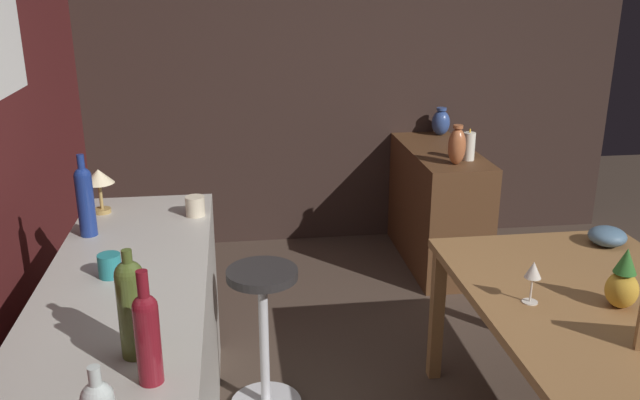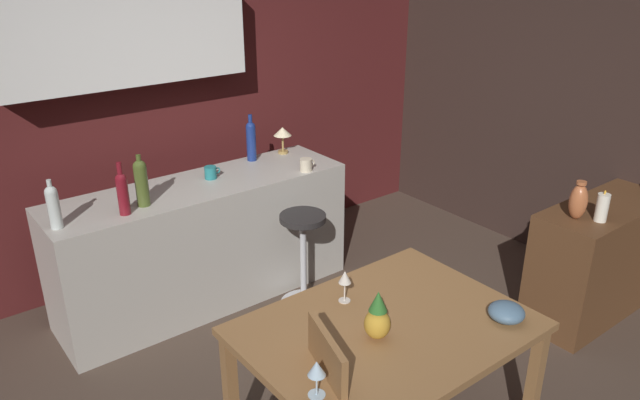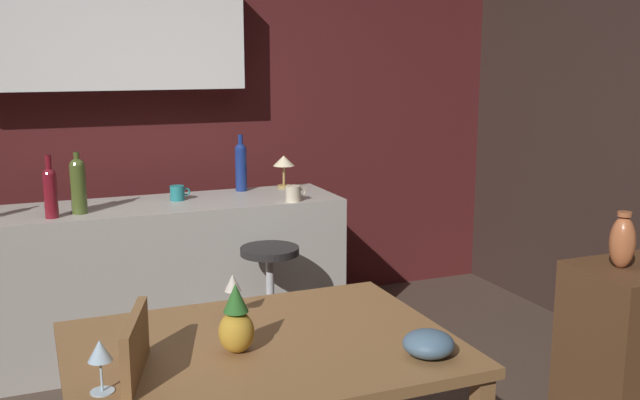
{
  "view_description": "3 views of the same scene",
  "coord_description": "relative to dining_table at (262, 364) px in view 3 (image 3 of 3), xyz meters",
  "views": [
    {
      "loc": [
        -2.3,
        1.0,
        1.96
      ],
      "look_at": [
        0.39,
        0.64,
        1.04
      ],
      "focal_mm": 37.48,
      "sensor_mm": 36.0,
      "label": 1
    },
    {
      "loc": [
        -1.79,
        -2.12,
        2.41
      ],
      "look_at": [
        0.36,
        0.65,
        0.92
      ],
      "focal_mm": 33.83,
      "sensor_mm": 36.0,
      "label": 2
    },
    {
      "loc": [
        -0.78,
        -2.71,
        1.73
      ],
      "look_at": [
        0.59,
        0.65,
        1.01
      ],
      "focal_mm": 40.59,
      "sensor_mm": 36.0,
      "label": 3
    }
  ],
  "objects": [
    {
      "name": "wall_kitchen_back",
      "position": [
        0.0,
        2.49,
        0.75
      ],
      "size": [
        5.2,
        0.33,
        2.6
      ],
      "color": "#4C1919",
      "rests_on": "ground_plane"
    },
    {
      "name": "dining_table",
      "position": [
        0.0,
        0.0,
        0.0
      ],
      "size": [
        1.34,
        0.99,
        0.74
      ],
      "color": "olive",
      "rests_on": "ground_plane"
    },
    {
      "name": "kitchen_counter",
      "position": [
        -0.03,
        1.83,
        -0.21
      ],
      "size": [
        2.1,
        0.6,
        0.9
      ],
      "primitive_type": "cube",
      "color": "#B2ADA3",
      "rests_on": "ground_plane"
    },
    {
      "name": "bar_stool",
      "position": [
        0.47,
        1.31,
        -0.28
      ],
      "size": [
        0.34,
        0.34,
        0.72
      ],
      "color": "#262323",
      "rests_on": "ground_plane"
    },
    {
      "name": "wine_glass_left",
      "position": [
        -0.02,
        0.29,
        0.21
      ],
      "size": [
        0.07,
        0.07,
        0.17
      ],
      "color": "silver",
      "rests_on": "dining_table"
    },
    {
      "name": "wine_glass_right",
      "position": [
        -0.56,
        -0.18,
        0.2
      ],
      "size": [
        0.07,
        0.07,
        0.17
      ],
      "color": "silver",
      "rests_on": "dining_table"
    },
    {
      "name": "pineapple_centerpiece",
      "position": [
        -0.1,
        -0.04,
        0.18
      ],
      "size": [
        0.12,
        0.12,
        0.24
      ],
      "color": "gold",
      "rests_on": "dining_table"
    },
    {
      "name": "fruit_bowl",
      "position": [
        0.48,
        -0.32,
        0.12
      ],
      "size": [
        0.17,
        0.17,
        0.09
      ],
      "primitive_type": "ellipsoid",
      "color": "slate",
      "rests_on": "dining_table"
    },
    {
      "name": "wine_bottle_ruby",
      "position": [
        -0.61,
        1.66,
        0.39
      ],
      "size": [
        0.07,
        0.07,
        0.33
      ],
      "color": "maroon",
      "rests_on": "kitchen_counter"
    },
    {
      "name": "wine_bottle_olive",
      "position": [
        -0.47,
        1.72,
        0.4
      ],
      "size": [
        0.08,
        0.08,
        0.33
      ],
      "color": "#475623",
      "rests_on": "kitchen_counter"
    },
    {
      "name": "wine_bottle_cobalt",
      "position": [
        0.52,
        2.04,
        0.4
      ],
      "size": [
        0.07,
        0.07,
        0.36
      ],
      "color": "navy",
      "rests_on": "kitchen_counter"
    },
    {
      "name": "cup_cream",
      "position": [
        0.71,
        1.6,
        0.28
      ],
      "size": [
        0.12,
        0.09,
        0.09
      ],
      "color": "beige",
      "rests_on": "kitchen_counter"
    },
    {
      "name": "cup_teal",
      "position": [
        0.09,
        1.88,
        0.28
      ],
      "size": [
        0.12,
        0.08,
        0.09
      ],
      "color": "teal",
      "rests_on": "kitchen_counter"
    },
    {
      "name": "counter_lamp",
      "position": [
        0.81,
        2.03,
        0.4
      ],
      "size": [
        0.14,
        0.14,
        0.21
      ],
      "color": "#A58447",
      "rests_on": "kitchen_counter"
    },
    {
      "name": "vase_copper",
      "position": [
        1.66,
        0.03,
        0.28
      ],
      "size": [
        0.11,
        0.11,
        0.25
      ],
      "color": "#B26038",
      "rests_on": "sideboard_cabinet"
    }
  ]
}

